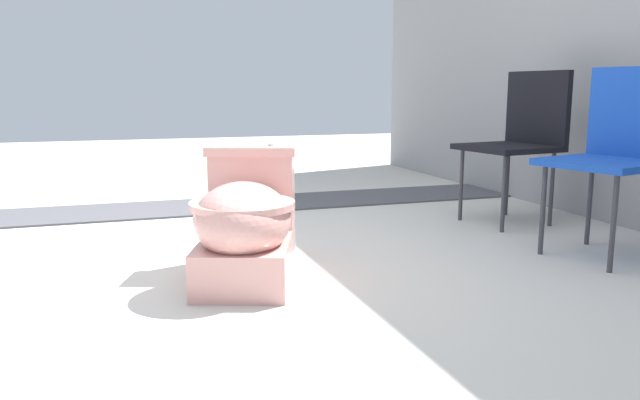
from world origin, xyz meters
name	(u,v)px	position (x,y,z in m)	size (l,w,h in m)	color
ground_plane	(192,265)	(0.00, 0.00, 0.00)	(14.00, 14.00, 0.00)	beige
gravel_strip	(246,204)	(-1.30, 0.50, 0.01)	(0.56, 8.00, 0.01)	#4C4C51
toilet	(246,225)	(0.28, 0.18, 0.22)	(0.72, 0.56, 0.52)	#E09E93
folding_chair_left	(522,130)	(-0.32, 1.85, 0.51)	(0.50, 0.50, 0.83)	black
folding_chair_middle	(620,141)	(0.42, 1.82, 0.51)	(0.53, 0.53, 0.83)	#1947B2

